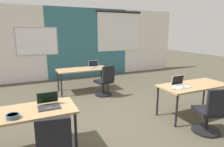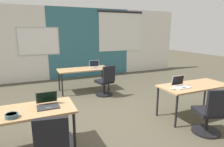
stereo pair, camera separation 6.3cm
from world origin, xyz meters
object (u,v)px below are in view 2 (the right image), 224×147
object	(u,v)px
mouse_near_right_inner	(173,89)
laptop_far_right	(95,66)
chair_far_right	(105,83)
snack_bowl	(12,115)
laptop_near_left_inner	(48,103)
chair_near_right_inner	(210,115)
desk_near_right	(194,88)
laptop_near_right_inner	(181,85)
desk_near_left	(20,115)
desk_far_center	(84,71)

from	to	relation	value
mouse_near_right_inner	laptop_far_right	world-z (taller)	laptop_far_right
laptop_far_right	chair_far_right	world-z (taller)	laptop_far_right
mouse_near_right_inner	snack_bowl	xyz separation A→B (m)	(-2.93, -0.13, 0.02)
laptop_near_left_inner	chair_near_right_inner	bearing A→B (deg)	-15.90
desk_near_right	mouse_near_right_inner	size ratio (longest dim) A/B	14.53
laptop_far_right	mouse_near_right_inner	bearing A→B (deg)	-73.12
snack_bowl	chair_far_right	bearing A→B (deg)	44.61
laptop_near_right_inner	chair_far_right	size ratio (longest dim) A/B	0.36
desk_near_left	laptop_far_right	bearing A→B (deg)	53.00
desk_near_left	snack_bowl	world-z (taller)	snack_bowl
laptop_near_left_inner	desk_far_center	bearing A→B (deg)	63.96
mouse_near_right_inner	snack_bowl	bearing A→B (deg)	-177.47
desk_far_center	snack_bowl	distance (m)	3.52
desk_near_right	chair_far_right	bearing A→B (deg)	122.15
snack_bowl	chair_near_right_inner	bearing A→B (deg)	-9.59
desk_near_left	mouse_near_right_inner	world-z (taller)	mouse_near_right_inner
laptop_far_right	snack_bowl	distance (m)	3.79
desk_far_center	laptop_near_right_inner	xyz separation A→B (m)	(1.36, -2.79, 0.11)
laptop_near_right_inner	snack_bowl	distance (m)	3.21
chair_near_right_inner	desk_near_left	bearing A→B (deg)	5.06
desk_near_left	chair_far_right	size ratio (longest dim) A/B	1.74
chair_near_right_inner	laptop_near_left_inner	distance (m)	2.87
desk_near_right	mouse_near_right_inner	xyz separation A→B (m)	(-0.66, -0.07, 0.08)
desk_far_center	mouse_near_right_inner	distance (m)	3.07
mouse_near_right_inner	laptop_near_left_inner	distance (m)	2.44
desk_near_right	laptop_far_right	distance (m)	3.16
laptop_near_right_inner	mouse_near_right_inner	distance (m)	0.29
desk_near_right	desk_far_center	distance (m)	3.30
laptop_near_right_inner	laptop_far_right	xyz separation A→B (m)	(-0.97, 2.84, -0.00)
desk_far_center	mouse_near_right_inner	size ratio (longest dim) A/B	14.53
laptop_far_right	chair_far_right	bearing A→B (deg)	-82.36
desk_far_center	laptop_far_right	world-z (taller)	laptop_far_right
laptop_far_right	snack_bowl	size ratio (longest dim) A/B	1.96
laptop_near_right_inner	laptop_near_left_inner	size ratio (longest dim) A/B	1.00
laptop_near_left_inner	snack_bowl	size ratio (longest dim) A/B	1.86
laptop_far_right	snack_bowl	world-z (taller)	laptop_far_right
desk_far_center	chair_near_right_inner	distance (m)	3.82
desk_near_right	snack_bowl	bearing A→B (deg)	-176.79
chair_far_right	laptop_near_right_inner	bearing A→B (deg)	101.10
chair_near_right_inner	desk_far_center	bearing A→B (deg)	-50.11
mouse_near_right_inner	desk_near_right	bearing A→B (deg)	6.21
chair_far_right	laptop_near_left_inner	bearing A→B (deg)	35.78
desk_near_left	chair_near_right_inner	distance (m)	3.24
desk_near_left	laptop_far_right	distance (m)	3.57
desk_near_right	mouse_near_right_inner	world-z (taller)	mouse_near_right_inner
chair_near_right_inner	desk_near_right	bearing A→B (deg)	-97.05
desk_near_left	mouse_near_right_inner	size ratio (longest dim) A/B	14.53
desk_near_right	chair_far_right	distance (m)	2.45
desk_near_left	laptop_near_left_inner	distance (m)	0.42
desk_near_left	chair_near_right_inner	xyz separation A→B (m)	(3.14, -0.75, -0.28)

